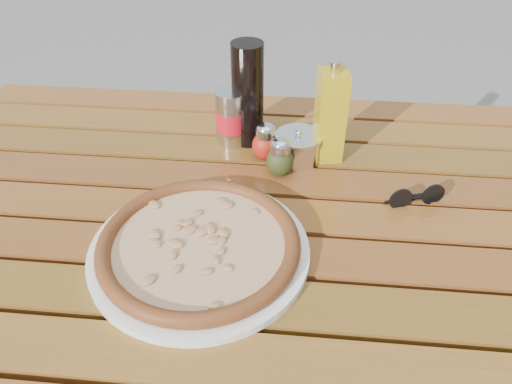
# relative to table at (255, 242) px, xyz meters

# --- Properties ---
(table) EXTENTS (1.40, 0.90, 0.75)m
(table) POSITION_rel_table_xyz_m (0.00, 0.00, 0.00)
(table) COLOR #3C230D
(table) RESTS_ON ground
(plate) EXTENTS (0.45, 0.45, 0.01)m
(plate) POSITION_rel_table_xyz_m (-0.08, -0.11, 0.08)
(plate) COLOR white
(plate) RESTS_ON table
(pizza) EXTENTS (0.37, 0.37, 0.03)m
(pizza) POSITION_rel_table_xyz_m (-0.08, -0.11, 0.10)
(pizza) COLOR beige
(pizza) RESTS_ON plate
(pepper_shaker) EXTENTS (0.06, 0.06, 0.08)m
(pepper_shaker) POSITION_rel_table_xyz_m (0.00, 0.17, 0.11)
(pepper_shaker) COLOR red
(pepper_shaker) RESTS_ON table
(oregano_shaker) EXTENTS (0.07, 0.07, 0.08)m
(oregano_shaker) POSITION_rel_table_xyz_m (0.04, 0.12, 0.11)
(oregano_shaker) COLOR #3B4019
(oregano_shaker) RESTS_ON table
(dark_bottle) EXTENTS (0.07, 0.07, 0.22)m
(dark_bottle) POSITION_rel_table_xyz_m (-0.04, 0.24, 0.19)
(dark_bottle) COLOR black
(dark_bottle) RESTS_ON table
(soda_can) EXTENTS (0.08, 0.08, 0.12)m
(soda_can) POSITION_rel_table_xyz_m (-0.07, 0.23, 0.13)
(soda_can) COLOR silver
(soda_can) RESTS_ON table
(olive_oil_cruet) EXTENTS (0.06, 0.06, 0.21)m
(olive_oil_cruet) POSITION_rel_table_xyz_m (0.13, 0.19, 0.17)
(olive_oil_cruet) COLOR #B39413
(olive_oil_cruet) RESTS_ON table
(parmesan_tin) EXTENTS (0.13, 0.13, 0.07)m
(parmesan_tin) POSITION_rel_table_xyz_m (0.07, 0.18, 0.11)
(parmesan_tin) COLOR silver
(parmesan_tin) RESTS_ON table
(sunglasses) EXTENTS (0.11, 0.05, 0.04)m
(sunglasses) POSITION_rel_table_xyz_m (0.29, 0.05, 0.09)
(sunglasses) COLOR black
(sunglasses) RESTS_ON table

